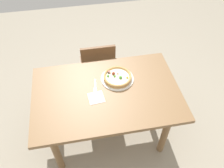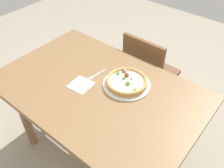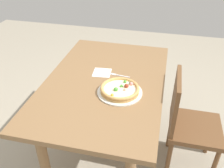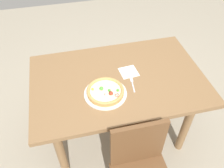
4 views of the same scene
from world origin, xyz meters
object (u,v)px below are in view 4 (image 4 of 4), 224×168
dining_table (118,88)px  napkin (129,72)px  plate (105,94)px  pizza (106,91)px  fork (132,83)px

dining_table → napkin: (0.10, 0.05, 0.11)m
dining_table → plate: 0.23m
plate → pizza: bearing=-45.0°
dining_table → fork: size_ratio=8.31×
dining_table → pizza: (-0.13, -0.14, 0.14)m
dining_table → fork: 0.17m
dining_table → pizza: bearing=-132.6°
dining_table → plate: (-0.13, -0.14, 0.11)m
dining_table → fork: bearing=-41.6°
fork → napkin: fork is taller
pizza → napkin: pizza is taller
dining_table → fork: fork is taller
pizza → napkin: 0.31m
napkin → pizza: bearing=-140.4°
fork → napkin: (0.01, 0.13, -0.00)m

